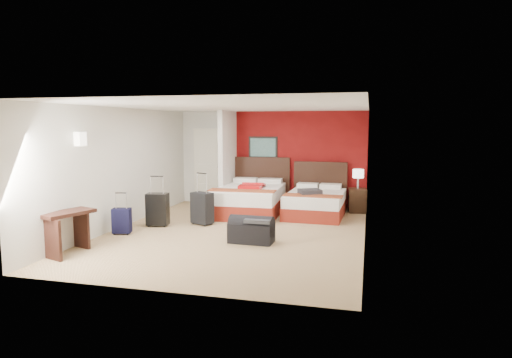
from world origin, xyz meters
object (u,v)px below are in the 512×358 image
(bed_left, at_px, (249,200))
(suitcase_black, at_px, (158,210))
(nightstand, at_px, (357,200))
(suitcase_charcoal, at_px, (202,209))
(table_lamp, at_px, (358,179))
(red_suitcase_open, at_px, (252,186))
(duffel_bag, at_px, (251,232))
(bed_right, at_px, (316,204))
(suitcase_navy, at_px, (122,222))
(desk, at_px, (68,233))

(bed_left, height_order, suitcase_black, suitcase_black)
(bed_left, height_order, nightstand, bed_left)
(suitcase_charcoal, bearing_deg, table_lamp, 57.69)
(red_suitcase_open, height_order, suitcase_black, red_suitcase_open)
(suitcase_black, bearing_deg, suitcase_charcoal, 14.84)
(bed_left, bearing_deg, red_suitcase_open, -47.39)
(suitcase_charcoal, bearing_deg, suitcase_black, -133.48)
(suitcase_black, height_order, suitcase_charcoal, suitcase_black)
(red_suitcase_open, distance_m, duffel_bag, 2.62)
(red_suitcase_open, xyz_separation_m, nightstand, (2.45, 0.91, -0.40))
(bed_left, relative_size, table_lamp, 4.50)
(bed_right, relative_size, nightstand, 3.16)
(nightstand, bearing_deg, suitcase_navy, -147.96)
(nightstand, bearing_deg, bed_left, -167.98)
(suitcase_charcoal, height_order, desk, desk)
(table_lamp, distance_m, desk, 6.70)
(suitcase_black, xyz_separation_m, desk, (-0.51, -2.25, 0.02))
(nightstand, distance_m, suitcase_black, 4.84)
(bed_right, height_order, suitcase_black, suitcase_black)
(suitcase_black, distance_m, suitcase_navy, 0.91)
(red_suitcase_open, height_order, nightstand, red_suitcase_open)
(bed_left, bearing_deg, suitcase_black, -132.91)
(bed_left, relative_size, suitcase_navy, 4.45)
(table_lamp, distance_m, suitcase_navy, 5.64)
(nightstand, relative_size, suitcase_charcoal, 0.88)
(bed_right, distance_m, suitcase_black, 3.67)
(bed_left, height_order, desk, desk)
(bed_right, bearing_deg, suitcase_black, -146.53)
(red_suitcase_open, xyz_separation_m, suitcase_navy, (-2.00, -2.52, -0.45))
(nightstand, distance_m, suitcase_charcoal, 3.92)
(suitcase_charcoal, height_order, suitcase_navy, suitcase_charcoal)
(bed_left, relative_size, bed_right, 1.16)
(bed_right, bearing_deg, red_suitcase_open, -169.53)
(bed_right, xyz_separation_m, nightstand, (0.95, 0.69, 0.02))
(suitcase_navy, xyz_separation_m, duffel_bag, (2.64, 0.02, -0.04))
(duffel_bag, distance_m, desk, 3.15)
(bed_right, distance_m, red_suitcase_open, 1.57)
(duffel_bag, bearing_deg, table_lamp, 64.01)
(red_suitcase_open, xyz_separation_m, desk, (-2.14, -3.94, -0.33))
(red_suitcase_open, distance_m, suitcase_black, 2.38)
(suitcase_charcoal, bearing_deg, bed_right, 57.21)
(bed_left, xyz_separation_m, suitcase_black, (-1.53, -1.79, 0.01))
(table_lamp, bearing_deg, bed_left, -162.34)
(table_lamp, relative_size, duffel_bag, 0.60)
(suitcase_black, height_order, duffel_bag, suitcase_black)
(bed_left, height_order, suitcase_navy, bed_left)
(bed_right, distance_m, duffel_bag, 2.85)
(desk, bearing_deg, bed_right, 67.21)
(bed_right, relative_size, suitcase_black, 2.75)
(desk, bearing_deg, suitcase_black, 95.55)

